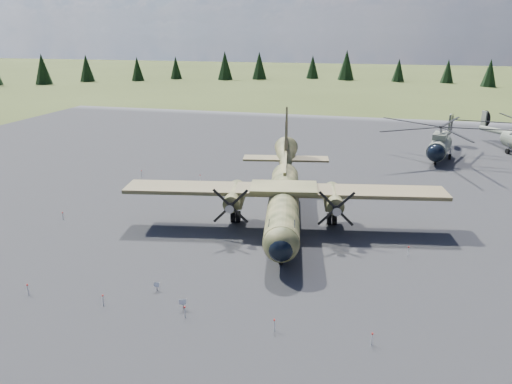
# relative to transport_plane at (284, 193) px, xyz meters

# --- Properties ---
(ground) EXTENTS (500.00, 500.00, 0.00)m
(ground) POSITION_rel_transport_plane_xyz_m (-4.79, -5.24, -2.88)
(ground) COLOR #4D5927
(ground) RESTS_ON ground
(apron) EXTENTS (120.00, 120.00, 0.04)m
(apron) POSITION_rel_transport_plane_xyz_m (-4.79, 4.76, -2.88)
(apron) COLOR #535357
(apron) RESTS_ON ground
(transport_plane) EXTENTS (30.40, 27.35, 10.02)m
(transport_plane) POSITION_rel_transport_plane_xyz_m (0.00, 0.00, 0.00)
(transport_plane) COLOR #363C20
(transport_plane) RESTS_ON ground
(helicopter_near) EXTENTS (23.77, 25.22, 5.11)m
(helicopter_near) POSITION_rel_transport_plane_xyz_m (16.96, 29.35, 0.75)
(helicopter_near) COLOR gray
(helicopter_near) RESTS_ON ground
(info_placard_left) EXTENTS (0.44, 0.21, 0.67)m
(info_placard_left) POSITION_rel_transport_plane_xyz_m (-6.14, -15.92, -2.43)
(info_placard_left) COLOR gray
(info_placard_left) RESTS_ON ground
(info_placard_right) EXTENTS (0.53, 0.35, 0.77)m
(info_placard_right) POSITION_rel_transport_plane_xyz_m (-3.32, -17.83, -2.37)
(info_placard_right) COLOR gray
(info_placard_right) RESTS_ON ground
(barrier_fence) EXTENTS (33.12, 29.62, 0.85)m
(barrier_fence) POSITION_rel_transport_plane_xyz_m (-5.25, -5.32, -2.37)
(barrier_fence) COLOR silver
(barrier_fence) RESTS_ON ground
(treeline) EXTENTS (322.25, 318.87, 10.98)m
(treeline) POSITION_rel_transport_plane_xyz_m (0.10, -4.85, 1.95)
(treeline) COLOR black
(treeline) RESTS_ON ground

